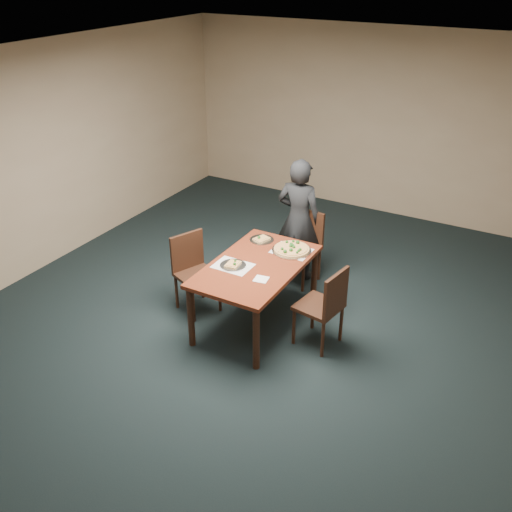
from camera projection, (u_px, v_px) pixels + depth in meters
The scene contains 13 objects.
ground at pixel (235, 333), 6.26m from camera, with size 8.00×8.00×0.00m, color black.
room_shell at pixel (232, 184), 5.43m from camera, with size 8.00×8.00×8.00m.
dining_table at pixel (256, 272), 6.13m from camera, with size 0.90×1.50×0.75m.
chair_far at pixel (304, 242), 7.06m from camera, with size 0.48×0.48×0.91m.
chair_left at pixel (193, 268), 6.49m from camera, with size 0.55×0.55×0.91m.
chair_right at pixel (325, 304), 5.84m from camera, with size 0.48×0.48×0.91m.
diner at pixel (299, 219), 7.03m from camera, with size 0.57×0.37×1.56m, color black.
placemat_main at pixel (292, 251), 6.35m from camera, with size 0.42×0.32×0.00m, color white.
placemat_near at pixel (233, 266), 6.05m from camera, with size 0.40×0.30×0.00m, color white.
pizza_pan at pixel (292, 249), 6.34m from camera, with size 0.44×0.44×0.07m.
slice_plate_near at pixel (233, 265), 6.05m from camera, with size 0.28×0.28×0.06m.
slice_plate_far at pixel (262, 239), 6.58m from camera, with size 0.28×0.28×0.06m.
napkin at pixel (261, 279), 5.80m from camera, with size 0.14×0.14×0.01m, color white.
Camera 1 is at (2.70, -4.34, 3.72)m, focal length 40.00 mm.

